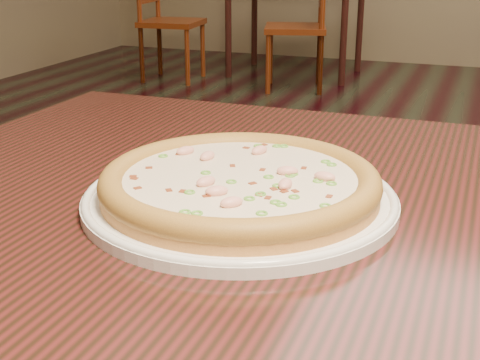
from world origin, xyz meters
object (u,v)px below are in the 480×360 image
(plate, at_px, (240,198))
(pizza, at_px, (240,183))
(chair_a, at_px, (165,21))
(chair_b, at_px, (303,27))
(hero_table, at_px, (350,282))

(plate, height_order, pizza, pizza)
(pizza, relative_size, chair_a, 0.33)
(chair_b, bearing_deg, hero_table, -73.70)
(plate, distance_m, chair_b, 4.12)
(hero_table, distance_m, pizza, 0.18)
(hero_table, height_order, chair_b, chair_b)
(pizza, relative_size, chair_b, 0.33)
(plate, bearing_deg, chair_a, 117.98)
(pizza, height_order, chair_a, chair_a)
(hero_table, distance_m, plate, 0.17)
(hero_table, bearing_deg, chair_a, 119.64)
(hero_table, distance_m, chair_a, 4.50)
(pizza, distance_m, chair_b, 4.12)
(chair_a, bearing_deg, hero_table, -60.36)
(plate, distance_m, pizza, 0.02)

